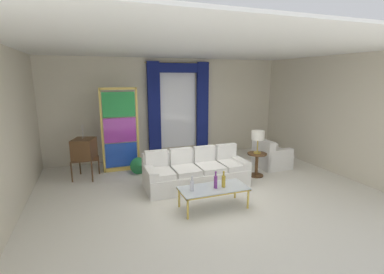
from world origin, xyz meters
TOP-DOWN VIEW (x-y plane):
  - ground_plane at (0.00, 0.00)m, footprint 16.00×16.00m
  - wall_rear at (0.00, 3.06)m, footprint 8.00×0.12m
  - wall_left at (-3.66, 0.60)m, footprint 0.12×7.00m
  - wall_right at (3.66, 0.60)m, footprint 0.12×7.00m
  - ceiling_slab at (0.00, 0.80)m, footprint 8.00×7.60m
  - curtained_window at (0.27, 2.89)m, footprint 2.00×0.17m
  - couch_white_long at (-0.10, 0.50)m, footprint 2.34×0.93m
  - coffee_table at (-0.19, -0.72)m, footprint 1.29×0.59m
  - bottle_blue_decanter at (0.00, -0.76)m, footprint 0.07×0.07m
  - bottle_crystal_tall at (-0.62, -0.71)m, footprint 0.07×0.07m
  - bottle_amber_squat at (-0.16, -0.75)m, footprint 0.07×0.07m
  - vintage_tv at (-2.48, 1.84)m, footprint 0.66×0.72m
  - armchair_white at (2.31, 0.99)m, footprint 0.84×0.84m
  - stained_glass_divider at (-1.58, 2.11)m, footprint 0.95×0.05m
  - peacock_figurine at (-1.20, 1.63)m, footprint 0.44×0.60m
  - round_side_table at (1.56, 0.52)m, footprint 0.48×0.48m
  - table_lamp_brass at (1.56, 0.52)m, footprint 0.32×0.32m

SIDE VIEW (x-z plane):
  - ground_plane at x=0.00m, z-range 0.00..0.00m
  - peacock_figurine at x=-1.20m, z-range -0.03..0.47m
  - armchair_white at x=2.31m, z-range -0.11..0.69m
  - couch_white_long at x=-0.10m, z-range -0.12..0.74m
  - round_side_table at x=1.56m, z-range 0.06..0.65m
  - coffee_table at x=-0.19m, z-range 0.17..0.58m
  - bottle_crystal_tall at x=-0.62m, z-range 0.38..0.67m
  - bottle_blue_decanter at x=0.00m, z-range 0.38..0.70m
  - bottle_amber_squat at x=-0.16m, z-range 0.38..0.71m
  - vintage_tv at x=-2.48m, z-range 0.06..1.40m
  - table_lamp_brass at x=1.56m, z-range 0.74..1.31m
  - stained_glass_divider at x=-1.58m, z-range -0.04..2.16m
  - wall_rear at x=0.00m, z-range 0.00..3.00m
  - wall_left at x=-3.66m, z-range 0.00..3.00m
  - wall_right at x=3.66m, z-range 0.00..3.00m
  - curtained_window at x=0.27m, z-range 0.39..3.09m
  - ceiling_slab at x=0.00m, z-range 3.00..3.04m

